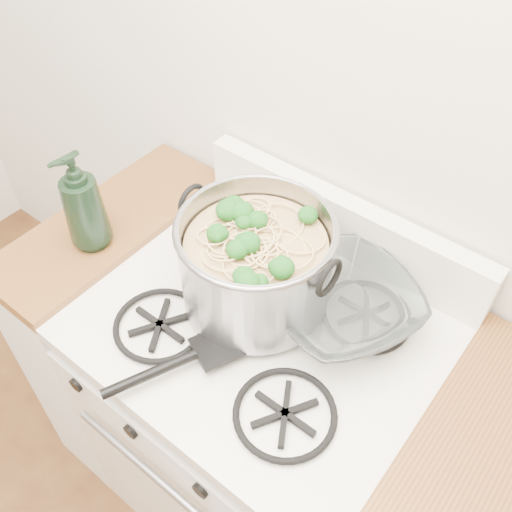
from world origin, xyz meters
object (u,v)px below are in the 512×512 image
Objects in this scene: stock_pot at (256,264)px; spatula at (220,343)px; glass_bowl at (340,309)px; gas_range at (261,424)px; bottle at (82,201)px.

stock_pot is 0.18m from spatula.
stock_pot is 2.88× the size of glass_bowl.
gas_range is 0.78m from bottle.
glass_bowl is at bearing 42.70° from gas_range.
stock_pot is 1.39× the size of bottle.
gas_range is at bearing -137.30° from glass_bowl.
gas_range is at bearing 15.92° from bottle.
spatula is at bearing -101.66° from gas_range.
bottle reaches higher than glass_bowl.
glass_bowl is at bearing 80.37° from spatula.
gas_range is 3.52× the size of bottle.
glass_bowl is (0.13, 0.12, 0.50)m from gas_range.
bottle is (-0.47, -0.07, 0.61)m from gas_range.
spatula is at bearing 2.13° from bottle.
spatula is at bearing -79.83° from stock_pot.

